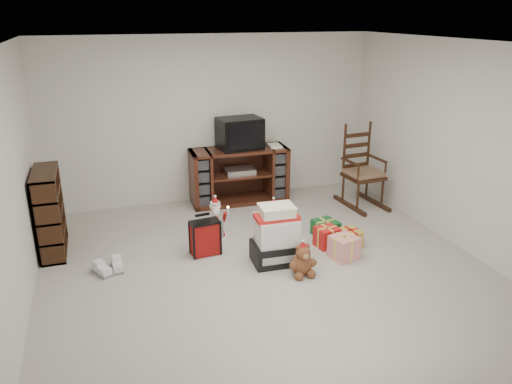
{
  "coord_description": "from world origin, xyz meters",
  "views": [
    {
      "loc": [
        -1.7,
        -4.8,
        2.8
      ],
      "look_at": [
        0.07,
        0.6,
        0.73
      ],
      "focal_mm": 35.0,
      "sensor_mm": 36.0,
      "label": 1
    }
  ],
  "objects_px": {
    "gift_pile": "(276,238)",
    "teddy_bear": "(302,261)",
    "santa_figurine": "(273,223)",
    "red_suitcase": "(205,238)",
    "bookshelf": "(50,214)",
    "gift_cluster": "(333,236)",
    "tv_stand": "(239,175)",
    "rocking_chair": "(361,177)",
    "sneaker_pair": "(110,268)",
    "mrs_claus_figurine": "(216,222)",
    "crt_television": "(240,133)"
  },
  "relations": [
    {
      "from": "rocking_chair",
      "to": "mrs_claus_figurine",
      "type": "relative_size",
      "value": 2.21
    },
    {
      "from": "rocking_chair",
      "to": "bookshelf",
      "type": "bearing_deg",
      "value": 178.34
    },
    {
      "from": "gift_pile",
      "to": "mrs_claus_figurine",
      "type": "xyz_separation_m",
      "value": [
        -0.51,
        0.87,
        -0.08
      ]
    },
    {
      "from": "gift_cluster",
      "to": "crt_television",
      "type": "relative_size",
      "value": 1.29
    },
    {
      "from": "sneaker_pair",
      "to": "gift_cluster",
      "type": "relative_size",
      "value": 0.42
    },
    {
      "from": "santa_figurine",
      "to": "mrs_claus_figurine",
      "type": "bearing_deg",
      "value": 159.74
    },
    {
      "from": "gift_pile",
      "to": "teddy_bear",
      "type": "xyz_separation_m",
      "value": [
        0.17,
        -0.37,
        -0.14
      ]
    },
    {
      "from": "red_suitcase",
      "to": "gift_cluster",
      "type": "relative_size",
      "value": 0.59
    },
    {
      "from": "red_suitcase",
      "to": "crt_television",
      "type": "relative_size",
      "value": 0.76
    },
    {
      "from": "teddy_bear",
      "to": "crt_television",
      "type": "xyz_separation_m",
      "value": [
        0.01,
        2.45,
        0.91
      ]
    },
    {
      "from": "tv_stand",
      "to": "rocking_chair",
      "type": "relative_size",
      "value": 1.16
    },
    {
      "from": "tv_stand",
      "to": "gift_cluster",
      "type": "bearing_deg",
      "value": -68.59
    },
    {
      "from": "rocking_chair",
      "to": "crt_television",
      "type": "relative_size",
      "value": 1.9
    },
    {
      "from": "rocking_chair",
      "to": "crt_television",
      "type": "xyz_separation_m",
      "value": [
        -1.7,
        0.7,
        0.64
      ]
    },
    {
      "from": "santa_figurine",
      "to": "gift_pile",
      "type": "bearing_deg",
      "value": -106.97
    },
    {
      "from": "bookshelf",
      "to": "sneaker_pair",
      "type": "distance_m",
      "value": 1.08
    },
    {
      "from": "mrs_claus_figurine",
      "to": "gift_cluster",
      "type": "distance_m",
      "value": 1.51
    },
    {
      "from": "rocking_chair",
      "to": "teddy_bear",
      "type": "distance_m",
      "value": 2.47
    },
    {
      "from": "rocking_chair",
      "to": "sneaker_pair",
      "type": "height_order",
      "value": "rocking_chair"
    },
    {
      "from": "gift_cluster",
      "to": "gift_pile",
      "type": "bearing_deg",
      "value": -167.3
    },
    {
      "from": "tv_stand",
      "to": "rocking_chair",
      "type": "xyz_separation_m",
      "value": [
        1.73,
        -0.69,
        0.02
      ]
    },
    {
      "from": "tv_stand",
      "to": "sneaker_pair",
      "type": "bearing_deg",
      "value": -138.56
    },
    {
      "from": "sneaker_pair",
      "to": "red_suitcase",
      "type": "bearing_deg",
      "value": -12.82
    },
    {
      "from": "gift_pile",
      "to": "gift_cluster",
      "type": "xyz_separation_m",
      "value": [
        0.83,
        0.19,
        -0.17
      ]
    },
    {
      "from": "teddy_bear",
      "to": "crt_television",
      "type": "distance_m",
      "value": 2.62
    },
    {
      "from": "red_suitcase",
      "to": "sneaker_pair",
      "type": "distance_m",
      "value": 1.15
    },
    {
      "from": "red_suitcase",
      "to": "santa_figurine",
      "type": "distance_m",
      "value": 0.95
    },
    {
      "from": "red_suitcase",
      "to": "sneaker_pair",
      "type": "xyz_separation_m",
      "value": [
        -1.13,
        -0.08,
        -0.17
      ]
    },
    {
      "from": "tv_stand",
      "to": "gift_cluster",
      "type": "relative_size",
      "value": 1.71
    },
    {
      "from": "santa_figurine",
      "to": "teddy_bear",
      "type": "bearing_deg",
      "value": -90.9
    },
    {
      "from": "tv_stand",
      "to": "mrs_claus_figurine",
      "type": "distance_m",
      "value": 1.39
    },
    {
      "from": "tv_stand",
      "to": "santa_figurine",
      "type": "bearing_deg",
      "value": -87.28
    },
    {
      "from": "tv_stand",
      "to": "gift_pile",
      "type": "distance_m",
      "value": 2.08
    },
    {
      "from": "rocking_chair",
      "to": "santa_figurine",
      "type": "xyz_separation_m",
      "value": [
        -1.7,
        -0.78,
        -0.22
      ]
    },
    {
      "from": "teddy_bear",
      "to": "sneaker_pair",
      "type": "bearing_deg",
      "value": 160.21
    },
    {
      "from": "red_suitcase",
      "to": "gift_cluster",
      "type": "bearing_deg",
      "value": -15.19
    },
    {
      "from": "gift_pile",
      "to": "santa_figurine",
      "type": "xyz_separation_m",
      "value": [
        0.19,
        0.61,
        -0.09
      ]
    },
    {
      "from": "gift_pile",
      "to": "gift_cluster",
      "type": "relative_size",
      "value": 0.8
    },
    {
      "from": "gift_pile",
      "to": "teddy_bear",
      "type": "height_order",
      "value": "gift_pile"
    },
    {
      "from": "bookshelf",
      "to": "gift_cluster",
      "type": "height_order",
      "value": "bookshelf"
    },
    {
      "from": "rocking_chair",
      "to": "mrs_claus_figurine",
      "type": "height_order",
      "value": "rocking_chair"
    },
    {
      "from": "bookshelf",
      "to": "teddy_bear",
      "type": "relative_size",
      "value": 2.78
    },
    {
      "from": "bookshelf",
      "to": "gift_cluster",
      "type": "bearing_deg",
      "value": -15.78
    },
    {
      "from": "gift_pile",
      "to": "red_suitcase",
      "type": "bearing_deg",
      "value": 151.8
    },
    {
      "from": "red_suitcase",
      "to": "teddy_bear",
      "type": "height_order",
      "value": "red_suitcase"
    },
    {
      "from": "mrs_claus_figurine",
      "to": "crt_television",
      "type": "xyz_separation_m",
      "value": [
        0.69,
        1.22,
        0.85
      ]
    },
    {
      "from": "gift_cluster",
      "to": "sneaker_pair",
      "type": "bearing_deg",
      "value": 176.22
    },
    {
      "from": "rocking_chair",
      "to": "tv_stand",
      "type": "bearing_deg",
      "value": 153.39
    },
    {
      "from": "santa_figurine",
      "to": "mrs_claus_figurine",
      "type": "relative_size",
      "value": 0.98
    },
    {
      "from": "bookshelf",
      "to": "teddy_bear",
      "type": "bearing_deg",
      "value": -29.34
    }
  ]
}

